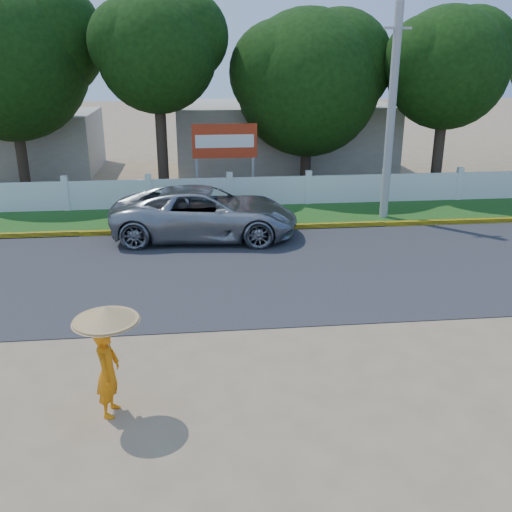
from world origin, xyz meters
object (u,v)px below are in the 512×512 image
Objects in this scene: utility_pole at (391,116)px; monk_with_parasol at (107,345)px; vehicle at (205,213)px; billboard at (225,145)px.

utility_pole is 3.70× the size of monk_with_parasol.
vehicle is 3.02× the size of monk_with_parasol.
billboard is (2.65, 13.96, 0.90)m from monk_with_parasol.
monk_with_parasol is at bearing -126.79° from utility_pole.
utility_pole is 6.43m from billboard.
utility_pole reaches higher than monk_with_parasol.
utility_pole is at bearing 53.21° from monk_with_parasol.
utility_pole is 7.06m from vehicle.
monk_with_parasol is 0.65× the size of billboard.
monk_with_parasol is 14.23m from billboard.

